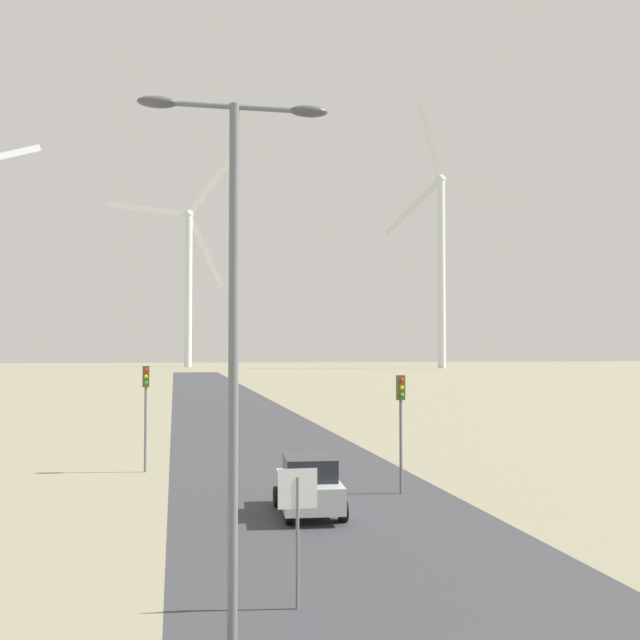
{
  "coord_description": "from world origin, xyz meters",
  "views": [
    {
      "loc": [
        -4.83,
        -7.09,
        5.2
      ],
      "look_at": [
        0.0,
        17.68,
        6.2
      ],
      "focal_mm": 42.0,
      "sensor_mm": 36.0,
      "label": 1
    }
  ],
  "objects_px": {
    "traffic_light_post_near_left": "(146,395)",
    "wind_turbine_left": "(189,270)",
    "streetlamp": "(234,300)",
    "car_approaching": "(309,485)",
    "stop_sign_near": "(298,510)",
    "wind_turbine_center": "(441,252)",
    "traffic_light_post_near_right": "(401,407)"
  },
  "relations": [
    {
      "from": "car_approaching",
      "to": "traffic_light_post_near_left",
      "type": "bearing_deg",
      "value": 120.05
    },
    {
      "from": "wind_turbine_left",
      "to": "streetlamp",
      "type": "bearing_deg",
      "value": -90.82
    },
    {
      "from": "car_approaching",
      "to": "wind_turbine_center",
      "type": "distance_m",
      "value": 195.17
    },
    {
      "from": "streetlamp",
      "to": "traffic_light_post_near_left",
      "type": "xyz_separation_m",
      "value": [
        -2.19,
        19.74,
        -2.78
      ]
    },
    {
      "from": "streetlamp",
      "to": "wind_turbine_center",
      "type": "relative_size",
      "value": 0.13
    },
    {
      "from": "car_approaching",
      "to": "streetlamp",
      "type": "bearing_deg",
      "value": -107.14
    },
    {
      "from": "traffic_light_post_near_left",
      "to": "car_approaching",
      "type": "relative_size",
      "value": 1.07
    },
    {
      "from": "wind_turbine_center",
      "to": "traffic_light_post_near_left",
      "type": "bearing_deg",
      "value": -114.16
    },
    {
      "from": "traffic_light_post_near_right",
      "to": "wind_turbine_center",
      "type": "xyz_separation_m",
      "value": [
        66.83,
        176.33,
        30.12
      ]
    },
    {
      "from": "stop_sign_near",
      "to": "wind_turbine_center",
      "type": "bearing_deg",
      "value": 68.87
    },
    {
      "from": "wind_turbine_left",
      "to": "wind_turbine_center",
      "type": "xyz_separation_m",
      "value": [
        70.81,
        -28.31,
        3.76
      ]
    },
    {
      "from": "streetlamp",
      "to": "car_approaching",
      "type": "distance_m",
      "value": 12.04
    },
    {
      "from": "traffic_light_post_near_left",
      "to": "wind_turbine_center",
      "type": "height_order",
      "value": "wind_turbine_center"
    },
    {
      "from": "traffic_light_post_near_right",
      "to": "streetlamp",
      "type": "bearing_deg",
      "value": -118.44
    },
    {
      "from": "traffic_light_post_near_right",
      "to": "wind_turbine_center",
      "type": "distance_m",
      "value": 190.96
    },
    {
      "from": "stop_sign_near",
      "to": "wind_turbine_left",
      "type": "bearing_deg",
      "value": 89.56
    },
    {
      "from": "traffic_light_post_near_left",
      "to": "wind_turbine_left",
      "type": "xyz_separation_m",
      "value": [
        5.3,
        197.99,
        26.2
      ]
    },
    {
      "from": "wind_turbine_center",
      "to": "stop_sign_near",
      "type": "bearing_deg",
      "value": -111.13
    },
    {
      "from": "streetlamp",
      "to": "wind_turbine_left",
      "type": "relative_size",
      "value": 0.14
    },
    {
      "from": "traffic_light_post_near_right",
      "to": "car_approaching",
      "type": "height_order",
      "value": "traffic_light_post_near_right"
    },
    {
      "from": "traffic_light_post_near_right",
      "to": "wind_turbine_left",
      "type": "bearing_deg",
      "value": 91.11
    },
    {
      "from": "traffic_light_post_near_left",
      "to": "wind_turbine_left",
      "type": "height_order",
      "value": "wind_turbine_left"
    },
    {
      "from": "car_approaching",
      "to": "wind_turbine_center",
      "type": "relative_size",
      "value": 0.06
    },
    {
      "from": "stop_sign_near",
      "to": "wind_turbine_center",
      "type": "distance_m",
      "value": 203.45
    },
    {
      "from": "stop_sign_near",
      "to": "wind_turbine_left",
      "type": "relative_size",
      "value": 0.04
    },
    {
      "from": "traffic_light_post_near_left",
      "to": "streetlamp",
      "type": "bearing_deg",
      "value": -83.67
    },
    {
      "from": "stop_sign_near",
      "to": "traffic_light_post_near_right",
      "type": "distance_m",
      "value": 12.57
    },
    {
      "from": "traffic_light_post_near_right",
      "to": "car_approaching",
      "type": "distance_m",
      "value": 5.21
    },
    {
      "from": "stop_sign_near",
      "to": "traffic_light_post_near_left",
      "type": "distance_m",
      "value": 18.24
    },
    {
      "from": "streetlamp",
      "to": "traffic_light_post_near_left",
      "type": "bearing_deg",
      "value": 96.33
    },
    {
      "from": "traffic_light_post_near_right",
      "to": "wind_turbine_left",
      "type": "relative_size",
      "value": 0.06
    },
    {
      "from": "streetlamp",
      "to": "traffic_light_post_near_right",
      "type": "distance_m",
      "value": 15.17
    }
  ]
}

